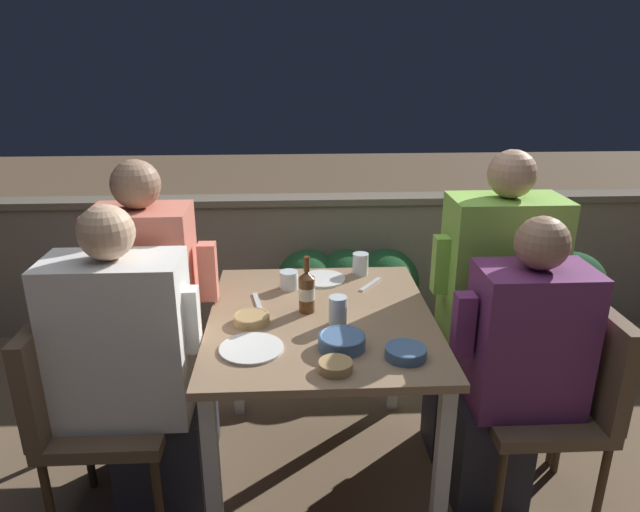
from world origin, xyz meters
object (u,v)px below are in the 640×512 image
Objects in this scene: potted_plant at (568,303)px; chair_left_far at (115,355)px; person_green_blouse at (489,311)px; beer_bottle at (307,291)px; chair_right_far at (529,346)px; chair_right_near at (564,388)px; person_coral_top at (158,319)px; chair_left_near at (83,399)px; person_white_polo at (134,372)px; person_purple_stripe at (516,370)px.

chair_left_far is at bearing -166.01° from potted_plant.
person_green_blouse is 0.80m from beer_bottle.
chair_right_near is at bearing -89.56° from chair_right_far.
potted_plant is at bearing 15.26° from person_coral_top.
beer_bottle is (-0.97, -0.11, 0.33)m from chair_right_far.
person_white_polo is at bearing 0.00° from chair_left_near.
person_green_blouse is at bearing 89.50° from person_purple_stripe.
person_purple_stripe reaches higher than beer_bottle.
person_white_polo is (0.20, 0.00, 0.11)m from chair_left_near.
person_white_polo is 1.45m from person_green_blouse.
person_white_polo is 2.26m from potted_plant.
beer_bottle is at bearing -8.45° from chair_left_far.
chair_left_far is at bearing 169.06° from chair_right_near.
person_green_blouse is (-0.19, 0.00, 0.17)m from chair_right_far.
chair_right_near is 3.68× the size of beer_bottle.
person_coral_top is 1.44m from person_purple_stripe.
person_green_blouse reaches higher than beer_bottle.
chair_right_near is at bearing -0.76° from person_white_polo.
person_green_blouse reaches higher than person_white_polo.
chair_left_far is 1.82m from chair_right_near.
chair_left_near is 0.92m from beer_bottle.
chair_left_far is 1.00× the size of chair_right_far.
chair_left_near is at bearing -94.67° from chair_left_far.
person_purple_stripe is 1.12m from potted_plant.
chair_left_far and chair_right_near have the same top height.
person_coral_top is 1.84× the size of potted_plant.
potted_plant is (2.24, 0.56, -0.07)m from chair_left_far.
chair_right_far is at bearing 10.86° from person_white_polo.
person_white_polo reaches higher than person_purple_stripe.
person_green_blouse is (1.62, 0.31, 0.17)m from chair_left_near.
chair_right_far is at bearing 90.44° from chair_right_near.
person_white_polo reaches higher than potted_plant.
chair_left_near is at bearing 180.00° from person_white_polo.
person_purple_stripe is at bearing -125.88° from potted_plant.
beer_bottle reaches higher than chair_right_far.
chair_left_far is at bearing 179.48° from person_green_blouse.
person_white_polo is at bearing -94.22° from person_coral_top.
person_green_blouse reaches higher than chair_left_near.
person_purple_stripe is (-0.20, 0.00, 0.08)m from chair_right_near.
person_coral_top is (0.02, 0.32, 0.05)m from person_white_polo.
person_white_polo is at bearing -162.42° from beer_bottle.
person_purple_stripe is (1.39, -0.34, -0.08)m from person_coral_top.
chair_left_near is 1.62m from person_purple_stripe.
person_purple_stripe is (1.61, -0.02, 0.08)m from chair_left_near.
person_white_polo reaches higher than chair_right_near.
person_coral_top is 2.13m from potted_plant.
chair_right_far is (1.81, 0.31, 0.00)m from chair_left_near.
chair_left_far is at bearing 85.33° from chair_left_near.
person_coral_top is 1.58× the size of chair_right_near.
person_white_polo reaches higher than beer_bottle.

